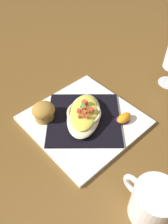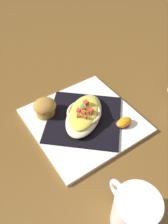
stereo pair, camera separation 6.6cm
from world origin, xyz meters
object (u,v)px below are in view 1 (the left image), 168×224
object	(u,v)px
coffee_mug	(152,204)
orange_garnish	(124,118)
gratin_dish	(84,114)
muffin	(44,112)
square_plate	(84,120)

from	to	relation	value
coffee_mug	orange_garnish	bearing A→B (deg)	64.32
gratin_dish	coffee_mug	world-z (taller)	coffee_mug
muffin	coffee_mug	size ratio (longest dim) A/B	0.53
muffin	gratin_dish	bearing A→B (deg)	-33.86
square_plate	coffee_mug	size ratio (longest dim) A/B	2.39
gratin_dish	muffin	size ratio (longest dim) A/B	2.94
muffin	orange_garnish	distance (m)	0.23
muffin	orange_garnish	size ratio (longest dim) A/B	1.10
orange_garnish	gratin_dish	bearing A→B (deg)	146.11
square_plate	muffin	xyz separation A→B (m)	(-0.09, 0.06, 0.03)
orange_garnish	muffin	bearing A→B (deg)	146.12
muffin	coffee_mug	xyz separation A→B (m)	(0.08, -0.36, 0.00)
orange_garnish	square_plate	bearing A→B (deg)	146.10
square_plate	gratin_dish	bearing A→B (deg)	-67.72
square_plate	coffee_mug	world-z (taller)	coffee_mug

